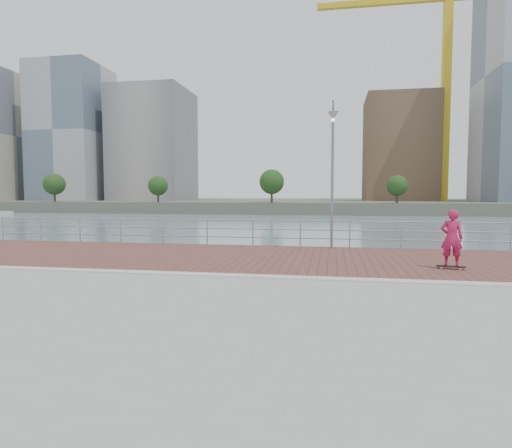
# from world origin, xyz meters

# --- Properties ---
(water) EXTENTS (400.00, 400.00, 0.00)m
(water) POSITION_xyz_m (0.00, 0.00, -2.00)
(water) COLOR slate
(water) RESTS_ON ground
(seawall) EXTENTS (40.00, 24.00, 2.00)m
(seawall) POSITION_xyz_m (0.00, -5.00, -1.00)
(seawall) COLOR gray
(seawall) RESTS_ON ground
(brick_lane) EXTENTS (40.00, 6.80, 0.02)m
(brick_lane) POSITION_xyz_m (0.00, 3.60, 0.01)
(brick_lane) COLOR brown
(brick_lane) RESTS_ON seawall
(curb) EXTENTS (40.00, 0.40, 0.06)m
(curb) POSITION_xyz_m (0.00, 0.00, 0.03)
(curb) COLOR #B7B5AD
(curb) RESTS_ON seawall
(far_shore) EXTENTS (320.00, 95.00, 2.50)m
(far_shore) POSITION_xyz_m (0.00, 122.50, -0.75)
(far_shore) COLOR #4C5142
(far_shore) RESTS_ON ground
(guardrail) EXTENTS (39.06, 0.06, 1.13)m
(guardrail) POSITION_xyz_m (0.00, 7.00, 0.69)
(guardrail) COLOR #8C9EA8
(guardrail) RESTS_ON brick_lane
(street_lamp) EXTENTS (0.41, 1.20, 5.64)m
(street_lamp) POSITION_xyz_m (2.33, 6.09, 4.01)
(street_lamp) COLOR gray
(street_lamp) RESTS_ON brick_lane
(skateboard) EXTENTS (0.81, 0.35, 0.09)m
(skateboard) POSITION_xyz_m (5.82, 2.22, 0.09)
(skateboard) COLOR black
(skateboard) RESTS_ON brick_lane
(skateboarder) EXTENTS (0.68, 0.51, 1.68)m
(skateboarder) POSITION_xyz_m (5.82, 2.22, 0.95)
(skateboarder) COLOR #B91848
(skateboarder) RESTS_ON skateboard
(tower_crane) EXTENTS (47.00, 2.00, 50.70)m
(tower_crane) POSITION_xyz_m (27.36, 104.00, 33.50)
(tower_crane) COLOR gold
(tower_crane) RESTS_ON far_shore
(skyline) EXTENTS (233.00, 41.00, 61.85)m
(skyline) POSITION_xyz_m (32.32, 104.54, 24.50)
(skyline) COLOR #ADA38E
(skyline) RESTS_ON far_shore
(shoreline_trees) EXTENTS (109.66, 5.14, 6.85)m
(shoreline_trees) POSITION_xyz_m (-11.60, 77.00, 4.36)
(shoreline_trees) COLOR #473323
(shoreline_trees) RESTS_ON far_shore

